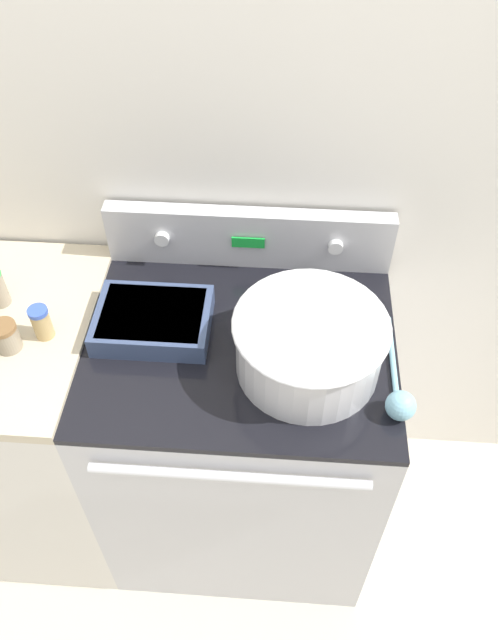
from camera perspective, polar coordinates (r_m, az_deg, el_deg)
The scene contains 10 objects.
ground_plane at distance 2.26m, azimuth -1.22°, elevation -24.08°, with size 12.00×12.00×0.00m, color beige.
kitchen_wall at distance 1.65m, azimuth 0.15°, elevation 14.85°, with size 8.00×0.05×2.50m.
stove_range at distance 1.97m, azimuth -0.63°, elevation -10.77°, with size 0.79×0.68×0.94m.
control_panel at distance 1.73m, azimuth -0.00°, elevation 7.55°, with size 0.79×0.07×0.18m.
side_counter at distance 2.12m, azimuth -20.44°, elevation -8.86°, with size 0.63×0.65×0.95m.
mixing_bowl at distance 1.47m, azimuth 5.54°, elevation -2.06°, with size 0.37×0.37×0.16m.
casserole_dish at distance 1.60m, azimuth -8.76°, elevation 0.05°, with size 0.29×0.22×0.06m.
ladle at distance 1.48m, azimuth 13.59°, elevation -7.04°, with size 0.07×0.33×0.07m.
spice_jar_blue_cap at distance 1.63m, azimuth -18.45°, elevation -0.21°, with size 0.05×0.05×0.09m.
spice_jar_brown_cap at distance 1.64m, azimuth -21.35°, elevation -1.41°, with size 0.07×0.07×0.08m.
Camera 1 is at (0.09, -0.70, 2.14)m, focal length 35.00 mm.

